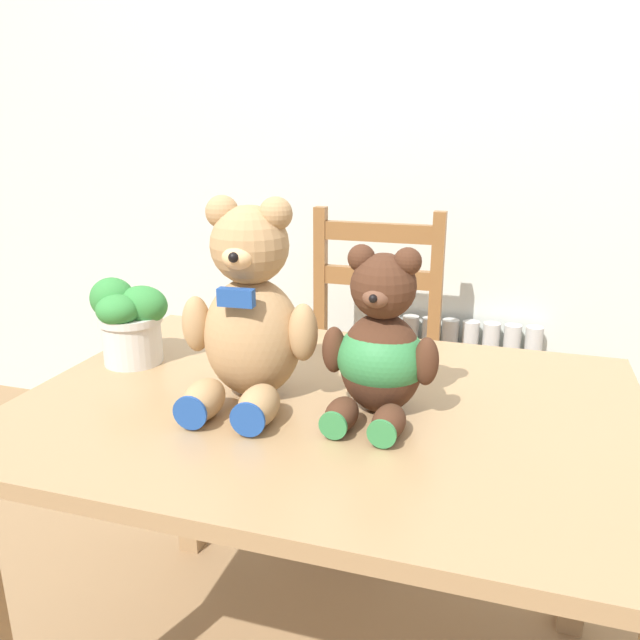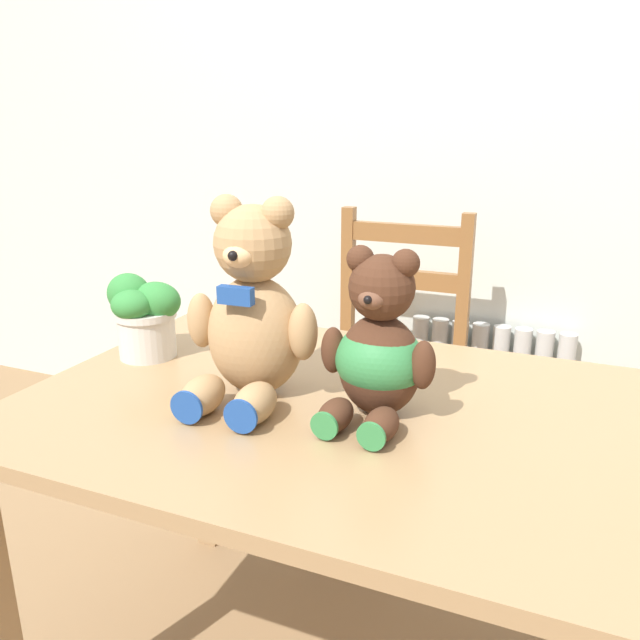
{
  "view_description": "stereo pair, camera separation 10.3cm",
  "coord_description": "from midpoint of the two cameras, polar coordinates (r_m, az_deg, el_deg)",
  "views": [
    {
      "loc": [
        0.31,
        -0.63,
        1.22
      ],
      "look_at": [
        -0.01,
        0.41,
        0.88
      ],
      "focal_mm": 35.0,
      "sensor_mm": 36.0,
      "label": 1
    },
    {
      "loc": [
        0.41,
        -0.6,
        1.22
      ],
      "look_at": [
        -0.01,
        0.41,
        0.88
      ],
      "focal_mm": 35.0,
      "sensor_mm": 36.0,
      "label": 2
    }
  ],
  "objects": [
    {
      "name": "wall_back",
      "position": [
        2.27,
        14.41,
        18.8
      ],
      "size": [
        8.0,
        0.04,
        2.6
      ],
      "primitive_type": "cube",
      "color": "silver",
      "rests_on": "ground_plane"
    },
    {
      "name": "radiator",
      "position": [
        2.39,
        16.08,
        -7.54
      ],
      "size": [
        0.58,
        0.1,
        0.55
      ],
      "color": "beige",
      "rests_on": "ground_plane"
    },
    {
      "name": "dining_table",
      "position": [
        1.25,
        3.14,
        -11.87
      ],
      "size": [
        1.17,
        0.83,
        0.72
      ],
      "color": "#9E7A51",
      "rests_on": "ground_plane"
    },
    {
      "name": "wooden_chair_behind",
      "position": [
        2.05,
        7.92,
        -4.27
      ],
      "size": [
        0.43,
        0.39,
        0.97
      ],
      "rotation": [
        0.0,
        0.0,
        3.14
      ],
      "color": "brown",
      "rests_on": "ground_plane"
    },
    {
      "name": "teddy_bear_left",
      "position": [
        1.18,
        -3.76,
        0.59
      ],
      "size": [
        0.27,
        0.27,
        0.39
      ],
      "rotation": [
        0.0,
        0.0,
        3.2
      ],
      "color": "tan",
      "rests_on": "dining_table"
    },
    {
      "name": "teddy_bear_right",
      "position": [
        1.11,
        8.03,
        -2.87
      ],
      "size": [
        0.22,
        0.22,
        0.31
      ],
      "rotation": [
        0.0,
        0.0,
        3.08
      ],
      "color": "#472819",
      "rests_on": "dining_table"
    },
    {
      "name": "potted_plant",
      "position": [
        1.44,
        -13.79,
        0.59
      ],
      "size": [
        0.18,
        0.15,
        0.19
      ],
      "color": "beige",
      "rests_on": "dining_table"
    }
  ]
}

